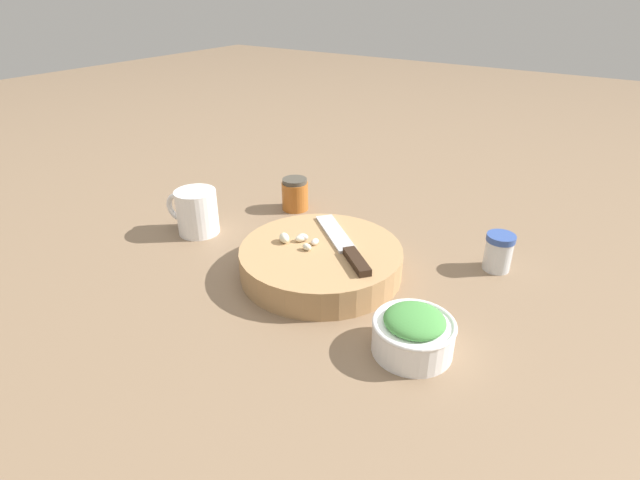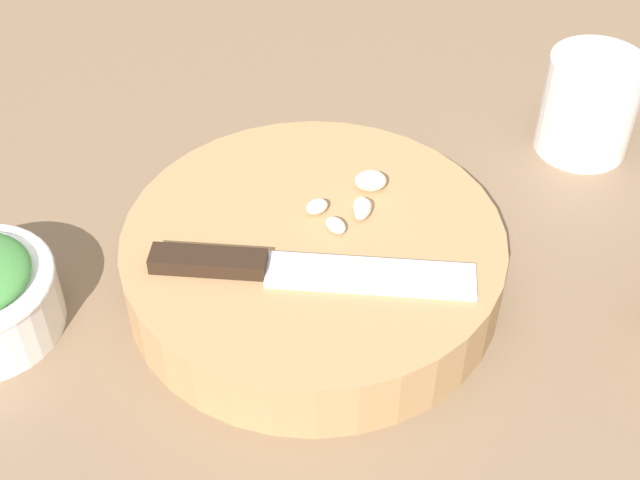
# 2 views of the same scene
# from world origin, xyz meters

# --- Properties ---
(ground_plane) EXTENTS (5.00, 5.00, 0.00)m
(ground_plane) POSITION_xyz_m (0.00, 0.00, 0.00)
(ground_plane) COLOR #7F664C
(cutting_board) EXTENTS (0.30, 0.30, 0.05)m
(cutting_board) POSITION_xyz_m (0.02, -0.04, 0.03)
(cutting_board) COLOR tan
(cutting_board) RESTS_ON ground_plane
(chef_knife) EXTENTS (0.20, 0.17, 0.01)m
(chef_knife) POSITION_xyz_m (0.05, -0.02, 0.06)
(chef_knife) COLOR black
(chef_knife) RESTS_ON cutting_board
(garlic_cloves) EXTENTS (0.08, 0.05, 0.02)m
(garlic_cloves) POSITION_xyz_m (-0.03, -0.05, 0.06)
(garlic_cloves) COLOR silver
(garlic_cloves) RESTS_ON cutting_board
(herb_bowl) EXTENTS (0.12, 0.12, 0.07)m
(herb_bowl) POSITION_xyz_m (0.25, -0.15, 0.03)
(herb_bowl) COLOR white
(herb_bowl) RESTS_ON ground_plane
(spice_jar) EXTENTS (0.05, 0.05, 0.07)m
(spice_jar) POSITION_xyz_m (0.28, 0.15, 0.04)
(spice_jar) COLOR silver
(spice_jar) RESTS_ON ground_plane
(coffee_mug) EXTENTS (0.12, 0.09, 0.10)m
(coffee_mug) POSITION_xyz_m (-0.30, -0.05, 0.05)
(coffee_mug) COLOR white
(coffee_mug) RESTS_ON ground_plane
(honey_jar) EXTENTS (0.06, 0.06, 0.08)m
(honey_jar) POSITION_xyz_m (-0.20, 0.16, 0.04)
(honey_jar) COLOR #B26023
(honey_jar) RESTS_ON ground_plane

